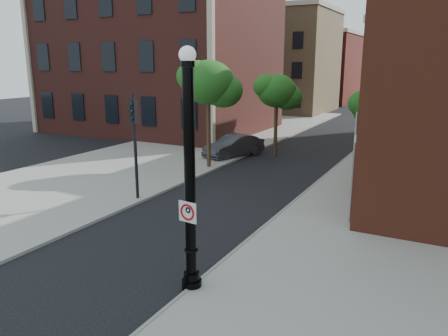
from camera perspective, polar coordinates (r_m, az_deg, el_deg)
The scene contains 16 objects.
ground at distance 13.72m, azimuth -11.35°, elevation -13.12°, with size 120.00×120.00×0.00m, color black.
sidewalk_right at distance 20.39m, azimuth 21.20°, elevation -4.57°, with size 8.00×60.00×0.12m, color gray.
sidewalk_left at distance 32.75m, azimuth -3.81°, elevation 3.00°, with size 10.00×50.00×0.12m, color gray.
curb_edge at distance 21.13m, azimuth 10.54°, elevation -3.19°, with size 0.10×60.00×0.14m, color gray.
victorian_building at distance 41.12m, azimuth -8.15°, elevation 17.23°, with size 18.60×14.60×17.95m.
bg_building_tan_a at distance 56.97m, azimuth 7.60°, elevation 13.47°, with size 12.00×12.00×12.00m, color #997C53.
bg_building_red at distance 70.26m, azimuth 11.67°, elevation 12.52°, with size 12.00×12.00×10.00m, color maroon.
lamppost at distance 11.40m, azimuth -4.47°, elevation -2.22°, with size 0.55×0.55×6.51m.
no_parking_sign at distance 11.47m, azimuth -4.77°, elevation -5.73°, with size 0.56×0.10×0.57m.
parked_car at distance 28.78m, azimuth 1.30°, elevation 2.89°, with size 1.53×4.40×1.45m, color #333238.
traffic_signal_left at distance 19.51m, azimuth -11.65°, elevation 4.94°, with size 0.31×0.40×4.82m.
traffic_signal_right at distance 20.79m, azimuth 18.93°, elevation 3.97°, with size 0.34×0.38×4.27m.
utility_pole at distance 17.00m, azimuth 16.49°, elevation -0.29°, with size 0.09×0.09×4.36m, color #999999.
street_tree_a at distance 25.08m, azimuth -1.93°, elevation 10.97°, with size 3.46×3.13×6.24m.
street_tree_b at distance 28.80m, azimuth 6.99°, elevation 9.87°, with size 2.99×2.70×5.38m.
street_tree_c at distance 24.48m, azimuth 18.96°, elevation 7.30°, with size 2.61×2.36×4.70m.
Camera 1 is at (7.93, -9.37, 6.13)m, focal length 35.00 mm.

